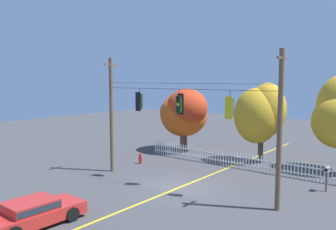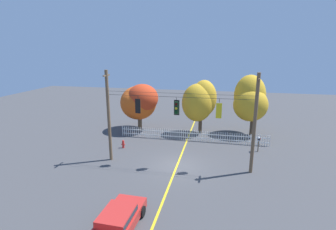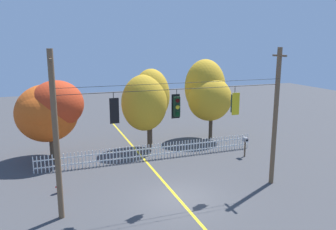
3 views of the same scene
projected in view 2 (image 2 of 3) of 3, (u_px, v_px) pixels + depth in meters
name	position (u px, v px, depth m)	size (l,w,h in m)	color
ground	(177.00, 165.00, 21.30)	(80.00, 80.00, 0.00)	#424244
lane_centerline_stripe	(177.00, 165.00, 21.30)	(0.16, 36.00, 0.01)	gold
signal_support_span	(178.00, 119.00, 20.31)	(11.92, 1.10, 7.74)	brown
traffic_signal_eastbound_side	(138.00, 106.00, 20.70)	(0.43, 0.38, 1.43)	black
traffic_signal_southbound_primary	(176.00, 108.00, 20.11)	(0.43, 0.38, 1.48)	black
traffic_signal_northbound_secondary	(219.00, 110.00, 19.45)	(0.43, 0.38, 1.49)	black
white_picket_fence	(192.00, 136.00, 26.88)	(15.41, 0.06, 1.13)	silver
autumn_maple_near_fence	(138.00, 102.00, 29.95)	(4.21, 4.24, 5.23)	brown
autumn_maple_mid	(141.00, 99.00, 29.49)	(3.75, 3.43, 5.52)	brown
autumn_oak_far_east	(200.00, 101.00, 28.56)	(3.80, 3.33, 6.06)	#473828
autumn_maple_far_west	(250.00, 99.00, 28.25)	(3.68, 3.99, 6.64)	#473828
parked_car	(118.00, 220.00, 13.59)	(2.06, 4.33, 1.15)	red
fire_hydrant	(123.00, 144.00, 25.02)	(0.38, 0.22, 0.79)	red
roadside_mailbox	(259.00, 140.00, 23.90)	(0.25, 0.44, 1.43)	brown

